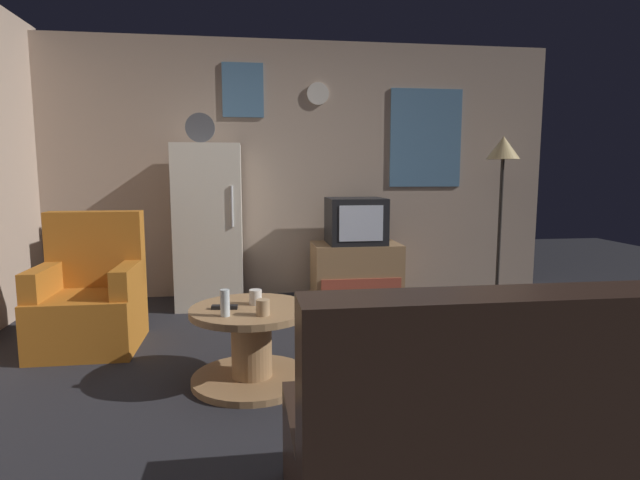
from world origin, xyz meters
name	(u,v)px	position (x,y,z in m)	size (l,w,h in m)	color
ground_plane	(342,387)	(0.00, 0.00, 0.00)	(12.00, 12.00, 0.00)	#232328
wall_with_art	(301,169)	(0.01, 2.45, 1.27)	(5.20, 0.12, 2.54)	tan
fridge	(209,225)	(-0.89, 2.03, 0.75)	(0.60, 0.62, 1.77)	silver
tv_stand	(356,272)	(0.51, 2.02, 0.28)	(0.84, 0.53, 0.56)	#9E754C
crt_tv	(356,221)	(0.50, 2.01, 0.78)	(0.54, 0.51, 0.44)	black
standing_lamp	(503,160)	(1.92, 1.91, 1.36)	(0.32, 0.32, 1.59)	#332D28
coffee_table	(252,345)	(-0.52, 0.14, 0.23)	(0.72, 0.72, 0.46)	#9E754C
wine_glass	(225,303)	(-0.66, -0.03, 0.54)	(0.05, 0.05, 0.15)	silver
mug_ceramic_white	(255,297)	(-0.49, 0.21, 0.51)	(0.08, 0.08, 0.09)	silver
mug_ceramic_tan	(263,307)	(-0.46, -0.04, 0.51)	(0.08, 0.08, 0.09)	tan
remote_control	(225,307)	(-0.67, 0.13, 0.47)	(0.15, 0.04, 0.02)	black
armchair	(91,300)	(-1.66, 0.97, 0.34)	(0.68, 0.68, 0.96)	#B2661E
couch	(539,447)	(0.45, -1.30, 0.31)	(1.70, 0.80, 0.92)	black
book_stack	(434,296)	(1.25, 1.85, 0.05)	(0.22, 0.17, 0.10)	gold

